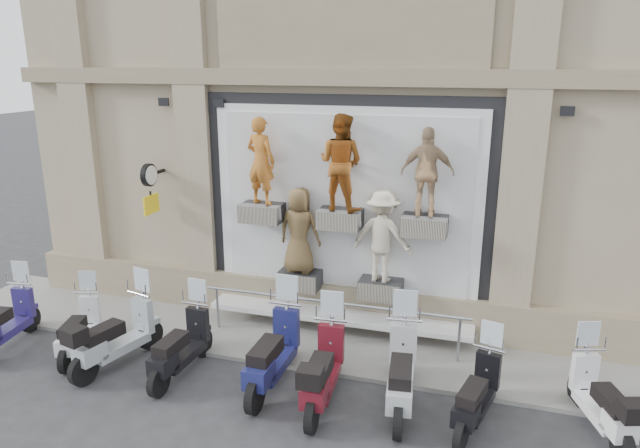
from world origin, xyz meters
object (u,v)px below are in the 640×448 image
Objects in this scene: scooter_i at (603,387)px; scooter_d at (180,334)px; scooter_g at (402,358)px; clock_sign_bracket at (150,182)px; guard_rail at (331,324)px; scooter_b at (78,319)px; scooter_a at (3,311)px; scooter_e at (273,339)px; scooter_c at (116,324)px; scooter_f at (323,357)px; scooter_h at (478,382)px.

scooter_d is at bearing 165.04° from scooter_i.
scooter_g reaches higher than scooter_i.
clock_sign_bracket is 0.57× the size of scooter_i.
scooter_b reaches higher than guard_rail.
clock_sign_bracket is at bearing 42.58° from scooter_a.
guard_rail is 2.73m from scooter_d.
scooter_b is at bearing -179.54° from scooter_e.
guard_rail is 3.78m from scooter_c.
guard_rail is 1.85m from scooter_f.
guard_rail is 1.68m from scooter_e.
scooter_h is (2.66, -1.66, 0.24)m from guard_rail.
scooter_h is at bearing 173.13° from scooter_i.
scooter_h reaches higher than scooter_b.
scooter_g is (4.89, 0.18, 0.03)m from scooter_c.
scooter_f is at bearing -0.47° from scooter_d.
clock_sign_bracket is 6.12m from scooter_g.
scooter_d is (1.21, 0.05, -0.04)m from scooter_c.
scooter_d is at bearing -19.03° from scooter_b.
scooter_e is (3.37, -2.02, -1.95)m from clock_sign_bracket.
scooter_f reaches higher than scooter_i.
scooter_i is at bearing 25.70° from scooter_h.
clock_sign_bracket is at bearing 131.69° from scooter_d.
scooter_e is (5.20, 0.20, 0.10)m from scooter_a.
clock_sign_bracket is at bearing 118.16° from scooter_c.
scooter_b is 0.96× the size of scooter_i.
clock_sign_bracket is at bearing 149.22° from scooter_e.
scooter_i is at bearing -2.47° from scooter_g.
scooter_i is (1.69, 0.33, 0.02)m from scooter_h.
scooter_e is (3.72, 0.02, 0.15)m from scooter_b.
scooter_d is 3.68m from scooter_g.
clock_sign_bracket is 3.44m from scooter_d.
scooter_g is at bearing -16.14° from scooter_b.
scooter_h is at bearing -17.25° from scooter_b.
scooter_e is at bearing -167.32° from scooter_h.
scooter_a is at bearing 170.38° from scooter_b.
guard_rail is 2.47× the size of scooter_g.
clock_sign_bracket reaches higher than scooter_f.
clock_sign_bracket is 3.01m from scooter_c.
scooter_e is 1.16× the size of scooter_i.
scooter_g is at bearing -6.15° from scooter_a.
scooter_i is (8.24, -1.80, -2.07)m from clock_sign_bracket.
scooter_c is at bearing -152.90° from guard_rail.
clock_sign_bracket is 3.54m from scooter_a.
scooter_a is 0.89× the size of scooter_g.
scooter_f is at bearing -14.03° from scooter_e.
scooter_h is 1.72m from scooter_i.
clock_sign_bracket is at bearing 148.40° from scooter_f.
scooter_a is 3.59m from scooter_d.
scooter_d is (3.59, 0.09, 0.01)m from scooter_a.
scooter_g is at bearing -171.81° from scooter_h.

